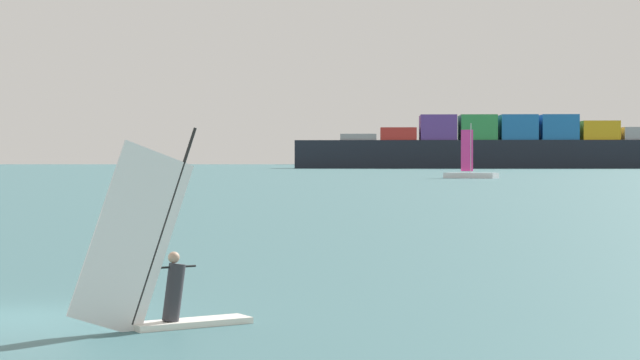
% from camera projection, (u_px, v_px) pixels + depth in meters
% --- Properties ---
extents(ground_plane, '(4000.00, 4000.00, 0.00)m').
position_uv_depth(ground_plane, '(20.00, 317.00, 22.46)').
color(ground_plane, '#386066').
extents(windsurfer, '(2.62, 2.97, 3.90)m').
position_uv_depth(windsurfer, '(161.00, 277.00, 20.90)').
color(windsurfer, white).
rests_on(windsurfer, ground_plane).
extents(cargo_ship, '(209.89, 76.00, 34.80)m').
position_uv_depth(cargo_ship, '(554.00, 146.00, 459.99)').
color(cargo_ship, black).
rests_on(cargo_ship, ground_plane).
extents(small_sailboat, '(10.25, 5.48, 9.90)m').
position_uv_depth(small_sailboat, '(471.00, 174.00, 200.73)').
color(small_sailboat, white).
rests_on(small_sailboat, ground_plane).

